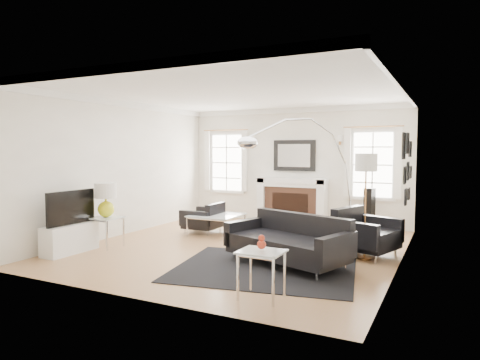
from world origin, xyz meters
The scene contains 25 objects.
floor centered at (0.00, 0.00, 0.00)m, with size 6.00×6.00×0.00m, color #A57A45.
back_wall centered at (0.00, 3.00, 1.40)m, with size 5.50×0.04×2.80m, color white.
front_wall centered at (0.00, -3.00, 1.40)m, with size 5.50×0.04×2.80m, color white.
left_wall centered at (-2.75, 0.00, 1.40)m, with size 0.04×6.00×2.80m, color white.
right_wall centered at (2.75, 0.00, 1.40)m, with size 0.04×6.00×2.80m, color white.
ceiling centered at (0.00, 0.00, 2.80)m, with size 5.50×6.00×0.02m, color white.
crown_molding centered at (0.00, 0.00, 2.74)m, with size 5.50×6.00×0.12m, color white.
fireplace centered at (0.00, 2.79, 0.54)m, with size 1.70×0.69×1.11m.
mantel_mirror centered at (0.00, 2.95, 1.65)m, with size 1.05×0.07×0.75m.
window_left centered at (-1.85, 2.95, 1.46)m, with size 1.24×0.15×1.62m.
window_right centered at (1.85, 2.95, 1.46)m, with size 1.24×0.15×1.62m.
gallery_wall centered at (2.72, 1.30, 1.53)m, with size 0.04×1.73×1.29m.
tv_unit centered at (-2.44, -1.70, 0.33)m, with size 0.35×1.00×1.09m.
area_rug centered at (0.96, -1.12, 0.01)m, with size 2.63×2.19×0.01m, color black.
sofa centered at (1.21, -0.71, 0.34)m, with size 2.12×1.47×0.63m.
armchair_left centered at (-1.29, 0.90, 0.30)m, with size 0.73×0.81×0.54m.
armchair_right centered at (2.14, 0.39, 0.37)m, with size 1.13×1.20×0.66m.
coffee_table centered at (-0.96, 0.82, 0.40)m, with size 0.97×0.97×0.43m.
side_table_left centered at (-2.20, -1.08, 0.45)m, with size 0.51×0.51×0.56m.
nesting_table centered at (1.44, -2.33, 0.46)m, with size 0.53×0.45×0.58m.
gourd_lamp centered at (-2.20, -1.08, 0.92)m, with size 0.39×0.39×0.63m.
orange_vase centered at (1.44, -2.33, 0.68)m, with size 0.11×0.11×0.17m.
arc_floor_lamp centered at (1.18, -0.09, 1.30)m, with size 1.69×1.57×2.40m.
stick_floor_lamp centered at (2.20, 0.13, 1.49)m, with size 0.35×0.35×1.72m.
speaker_tower centered at (1.85, 2.65, 0.47)m, with size 0.19×0.19×0.95m, color black.
Camera 1 is at (3.44, -6.93, 1.78)m, focal length 32.00 mm.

